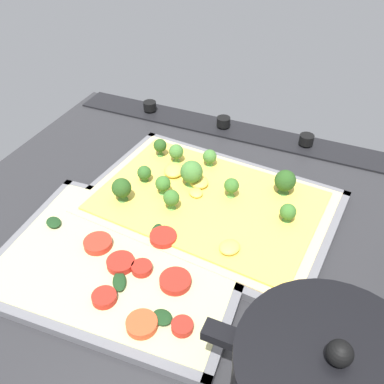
{
  "coord_description": "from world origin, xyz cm",
  "views": [
    {
      "loc": [
        -16.32,
        44.38,
        46.56
      ],
      "look_at": [
        3.07,
        -0.37,
        6.55
      ],
      "focal_mm": 40.12,
      "sensor_mm": 36.0,
      "label": 1
    }
  ],
  "objects_px": {
    "broccoli_pizza": "(206,198)",
    "baking_tray_front": "(208,207)",
    "baking_tray_back": "(122,263)",
    "veggie_pizza_back": "(124,262)"
  },
  "relations": [
    {
      "from": "broccoli_pizza",
      "to": "baking_tray_front",
      "type": "bearing_deg",
      "value": 141.59
    },
    {
      "from": "baking_tray_front",
      "to": "baking_tray_back",
      "type": "height_order",
      "value": "same"
    },
    {
      "from": "broccoli_pizza",
      "to": "veggie_pizza_back",
      "type": "relative_size",
      "value": 1.17
    },
    {
      "from": "baking_tray_back",
      "to": "veggie_pizza_back",
      "type": "xyz_separation_m",
      "value": [
        -0.01,
        0.0,
        0.01
      ]
    },
    {
      "from": "baking_tray_front",
      "to": "baking_tray_back",
      "type": "bearing_deg",
      "value": 67.47
    },
    {
      "from": "baking_tray_front",
      "to": "broccoli_pizza",
      "type": "xyz_separation_m",
      "value": [
        0.01,
        -0.0,
        0.01
      ]
    },
    {
      "from": "broccoli_pizza",
      "to": "baking_tray_back",
      "type": "bearing_deg",
      "value": 69.73
    },
    {
      "from": "baking_tray_front",
      "to": "veggie_pizza_back",
      "type": "xyz_separation_m",
      "value": [
        0.06,
        0.16,
        0.01
      ]
    },
    {
      "from": "veggie_pizza_back",
      "to": "baking_tray_front",
      "type": "bearing_deg",
      "value": -110.64
    },
    {
      "from": "veggie_pizza_back",
      "to": "baking_tray_back",
      "type": "bearing_deg",
      "value": -25.36
    }
  ]
}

